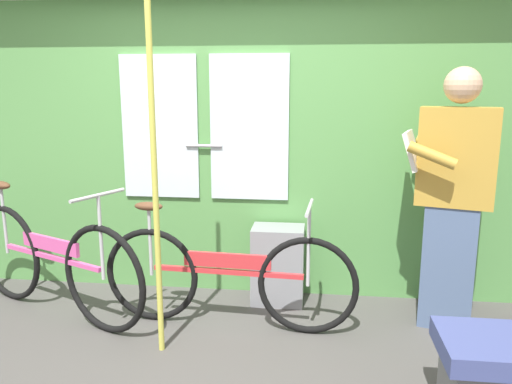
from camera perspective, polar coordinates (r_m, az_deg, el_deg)
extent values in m
cube|color=#474442|center=(3.18, -6.52, -19.46)|extent=(5.52, 4.04, 0.04)
cube|color=#56934C|center=(3.95, -2.82, 4.66)|extent=(4.52, 0.08, 2.27)
cube|color=silver|center=(4.01, -10.80, 7.19)|extent=(0.60, 0.02, 1.10)
cube|color=silver|center=(3.86, -0.76, 7.22)|extent=(0.60, 0.02, 1.10)
cylinder|color=#B2B2B7|center=(3.91, -5.90, 5.22)|extent=(0.28, 0.02, 0.02)
torus|color=black|center=(3.55, -16.84, -9.41)|extent=(0.70, 0.35, 0.75)
torus|color=black|center=(4.35, -26.25, -6.18)|extent=(0.70, 0.35, 0.75)
cube|color=#D14C93|center=(3.92, -22.11, -6.83)|extent=(0.92, 0.44, 0.03)
cube|color=#D14C93|center=(3.89, -22.22, -5.45)|extent=(0.54, 0.26, 0.10)
cylinder|color=#B7B7BC|center=(4.28, -26.57, -2.79)|extent=(0.02, 0.02, 0.53)
ellipsoid|color=brown|center=(4.23, -26.90, 0.70)|extent=(0.22, 0.16, 0.06)
cylinder|color=#B7B7BC|center=(3.46, -17.13, -4.99)|extent=(0.02, 0.02, 0.57)
cylinder|color=#B7B7BC|center=(3.39, -17.42, -0.36)|extent=(0.20, 0.41, 0.02)
torus|color=black|center=(3.41, 5.86, -10.51)|extent=(0.67, 0.09, 0.67)
torus|color=black|center=(3.65, -11.71, -9.15)|extent=(0.67, 0.09, 0.67)
cube|color=red|center=(3.47, -3.26, -9.00)|extent=(1.04, 0.10, 0.03)
cube|color=red|center=(3.44, -3.27, -7.73)|extent=(0.60, 0.07, 0.10)
cylinder|color=#B7B7BC|center=(3.57, -11.88, -5.44)|extent=(0.02, 0.02, 0.49)
ellipsoid|color=brown|center=(3.51, -12.05, -1.58)|extent=(0.21, 0.10, 0.06)
cylinder|color=#B7B7BC|center=(3.32, 5.96, -6.24)|extent=(0.02, 0.02, 0.53)
cylinder|color=#B7B7BC|center=(3.24, 6.06, -1.75)|extent=(0.05, 0.44, 0.02)
cube|color=slate|center=(3.70, 20.86, -7.92)|extent=(0.37, 0.27, 0.86)
cube|color=#B78C33|center=(3.52, 21.75, 3.67)|extent=(0.52, 0.32, 0.64)
sphere|color=tan|center=(3.49, 22.34, 11.12)|extent=(0.23, 0.23, 0.23)
cube|color=silver|center=(3.53, 17.25, 4.53)|extent=(0.20, 0.36, 0.26)
cylinder|color=#B78C33|center=(3.31, 19.27, 3.93)|extent=(0.31, 0.15, 0.17)
cylinder|color=#B78C33|center=(3.74, 19.73, 4.75)|extent=(0.31, 0.15, 0.17)
cube|color=gray|center=(3.89, 2.49, -8.22)|extent=(0.39, 0.28, 0.59)
cylinder|color=#C6C14C|center=(3.02, -11.40, 2.20)|extent=(0.04, 0.04, 2.27)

